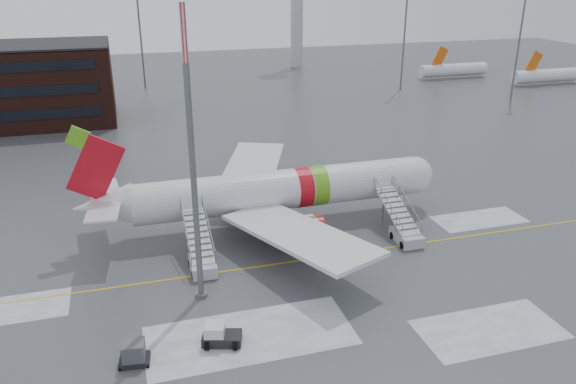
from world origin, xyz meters
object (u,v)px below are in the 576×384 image
object	(u,v)px
pushback_tug	(219,335)
light_mast_near	(192,151)
airstair_fwd	(403,228)
airstair_aft	(201,256)
airliner	(272,191)
uld_container	(134,353)

from	to	relation	value
pushback_tug	light_mast_near	size ratio (longest dim) A/B	0.13
pushback_tug	airstair_fwd	bearing A→B (deg)	29.25
airstair_aft	light_mast_near	distance (m)	11.41
airliner	pushback_tug	bearing A→B (deg)	-115.75
airstair_fwd	airstair_aft	distance (m)	18.48
pushback_tug	uld_container	size ratio (longest dim) A/B	1.40
airstair_fwd	uld_container	world-z (taller)	airstair_fwd
airstair_fwd	pushback_tug	distance (m)	21.56
airliner	airstair_fwd	world-z (taller)	airliner
uld_container	light_mast_near	bearing A→B (deg)	51.70
airstair_aft	pushback_tug	world-z (taller)	airstair_aft
airliner	airstair_aft	world-z (taller)	airliner
airstair_fwd	airliner	bearing A→B (deg)	148.29
light_mast_near	uld_container	bearing A→B (deg)	-128.30
airstair_fwd	light_mast_near	distance (m)	22.28
airstair_fwd	light_mast_near	size ratio (longest dim) A/B	0.35
pushback_tug	airstair_aft	bearing A→B (deg)	88.20
airliner	uld_container	bearing A→B (deg)	-128.10
airstair_fwd	uld_container	distance (m)	26.66
airliner	airstair_fwd	distance (m)	12.65
pushback_tug	uld_container	distance (m)	5.50
pushback_tug	uld_container	bearing A→B (deg)	-175.54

